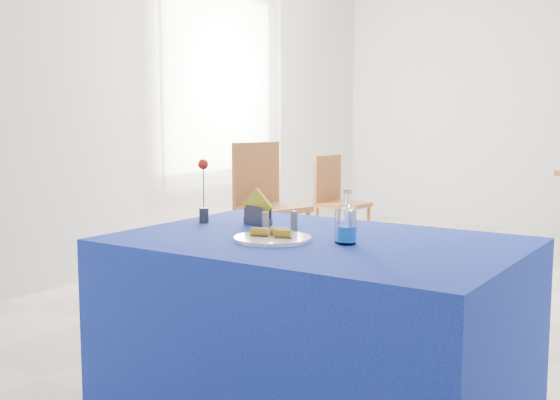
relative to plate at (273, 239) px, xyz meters
The scene contains 15 objects.
floor 2.25m from the plate, 92.25° to the left, with size 7.00×7.00×0.00m, color beige.
room_shell 2.33m from the plate, 92.25° to the left, with size 7.00×7.00×7.00m.
window_pane 3.95m from the plate, 131.26° to the left, with size 0.04×1.50×1.60m, color white.
curtain 3.90m from the plate, 130.48° to the left, with size 0.04×1.75×1.85m, color white.
plate is the anchor object (origin of this frame).
drinking_glass 0.28m from the plate, 23.55° to the left, with size 0.06×0.06×0.13m, color white.
salt_shaker 0.22m from the plate, 132.31° to the left, with size 0.03×0.03×0.09m, color slate.
pepper_shaker 0.26m from the plate, 103.00° to the left, with size 0.03×0.03×0.09m, color slate.
blue_table 0.43m from the plate, 45.89° to the left, with size 1.60×1.10×0.76m.
water_bottle 0.31m from the plate, 18.29° to the left, with size 0.07×0.07×0.21m.
napkin_holder 0.40m from the plate, 134.00° to the left, with size 0.16×0.10×0.17m.
rose_vase 0.58m from the plate, 158.61° to the left, with size 0.05×0.05×0.30m.
chair_win_a 2.86m from the plate, 125.32° to the left, with size 0.57×0.57×1.04m.
chair_win_b 3.71m from the plate, 115.05° to the left, with size 0.43×0.43×0.89m.
banana_pieces 0.03m from the plate, 64.10° to the left, with size 0.18×0.10×0.03m.
Camera 1 is at (1.63, -4.40, 1.26)m, focal length 45.00 mm.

